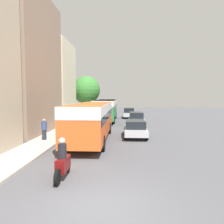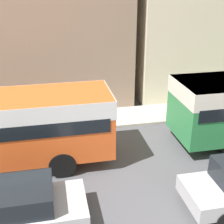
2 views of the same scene
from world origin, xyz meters
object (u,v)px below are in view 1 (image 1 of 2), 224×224
at_px(car_crossing, 136,118).
at_px(car_distant, 129,113).
at_px(pedestrian_walking_away, 44,129).
at_px(bus_lead, 92,116).
at_px(bus_following, 106,107).
at_px(car_far_curb, 135,128).
at_px(motorcycle_behind_lead, 63,162).

xyz_separation_m(car_crossing, car_distant, (-0.66, 8.52, 0.01)).
distance_m(car_distant, pedestrian_walking_away, 19.45).
bearing_deg(car_distant, pedestrian_walking_away, 69.58).
distance_m(bus_lead, bus_following, 13.37).
xyz_separation_m(car_far_curb, car_distant, (-0.16, 15.97, 0.07)).
distance_m(car_crossing, car_distant, 8.55).
distance_m(motorcycle_behind_lead, pedestrian_walking_away, 7.98).
bearing_deg(pedestrian_walking_away, motorcycle_behind_lead, -64.42).
xyz_separation_m(bus_lead, car_crossing, (3.89, 9.15, -1.07)).
distance_m(motorcycle_behind_lead, car_crossing, 17.36).
height_order(bus_lead, car_crossing, bus_lead).
bearing_deg(car_far_curb, bus_lead, -153.47).
height_order(bus_lead, pedestrian_walking_away, bus_lead).
bearing_deg(car_far_curb, car_crossing, 86.20).
relative_size(motorcycle_behind_lead, car_crossing, 0.49).
distance_m(car_crossing, car_far_curb, 7.47).
distance_m(motorcycle_behind_lead, car_far_curb, 10.07).
xyz_separation_m(bus_lead, motorcycle_behind_lead, (-0.11, -7.75, -1.18)).
bearing_deg(car_far_curb, car_distant, 90.58).
bearing_deg(bus_following, car_distant, 52.95).
distance_m(bus_following, car_crossing, 5.85).
xyz_separation_m(motorcycle_behind_lead, car_crossing, (4.00, 16.90, 0.11)).
distance_m(bus_lead, motorcycle_behind_lead, 7.84).
relative_size(bus_lead, car_far_curb, 2.47).
height_order(bus_lead, bus_following, bus_following).
distance_m(bus_lead, car_crossing, 10.00).
distance_m(bus_lead, car_far_curb, 3.96).
distance_m(motorcycle_behind_lead, car_distant, 25.64).
bearing_deg(car_distant, bus_lead, 79.63).
xyz_separation_m(motorcycle_behind_lead, car_far_curb, (3.50, 9.45, 0.05)).
bearing_deg(car_distant, motorcycle_behind_lead, 82.51).
relative_size(bus_following, car_distant, 2.56).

